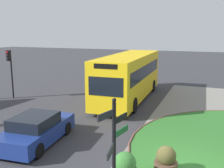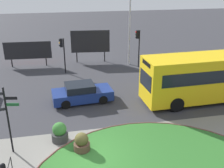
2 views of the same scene
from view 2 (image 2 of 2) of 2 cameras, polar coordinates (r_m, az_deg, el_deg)
ground at (r=13.94m, az=-4.95°, el=-15.26°), size 120.00×120.00×0.00m
signpost_directional at (r=14.05m, az=-21.44°, el=-6.24°), size 1.31×0.31×3.61m
bus_yellow at (r=20.39m, az=20.59°, el=1.54°), size 10.19×2.89×3.35m
car_far_lane at (r=19.31m, az=-6.46°, el=-1.94°), size 4.37×2.18×1.37m
traffic_light_near at (r=24.86m, az=-10.56°, el=7.58°), size 0.49×0.27×3.27m
traffic_light_far at (r=26.24m, az=5.56°, el=9.24°), size 0.49×0.27×3.67m
lamppost_tall at (r=26.78m, az=3.81°, el=13.74°), size 0.32×0.32×8.66m
billboard_left at (r=28.08m, az=-4.65°, el=8.95°), size 3.98×0.56×3.34m
billboard_right at (r=27.92m, az=-17.51°, el=6.80°), size 4.58×0.43×2.51m
planter_near_signpost at (r=14.08m, az=-6.48°, el=-12.45°), size 0.84×0.84×1.08m
planter_kerbside at (r=15.05m, az=-11.09°, el=-10.20°), size 0.90×0.90×1.12m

